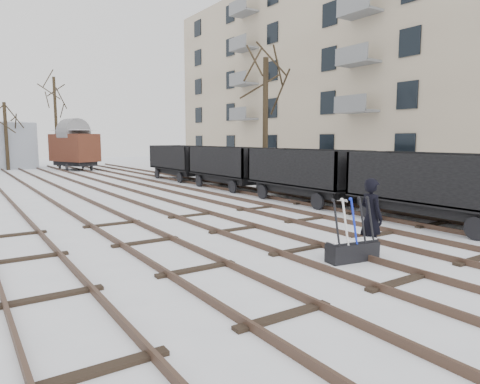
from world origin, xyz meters
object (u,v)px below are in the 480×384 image
object	(u,v)px
freight_wagon_a	(437,198)
box_van_wagon	(74,147)
ground_frame	(352,249)
worker	(371,217)

from	to	relation	value
freight_wagon_a	box_van_wagon	distance (m)	33.47
ground_frame	freight_wagon_a	distance (m)	5.77
freight_wagon_a	box_van_wagon	bearing A→B (deg)	96.92
ground_frame	worker	distance (m)	1.02
ground_frame	box_van_wagon	world-z (taller)	box_van_wagon
ground_frame	box_van_wagon	xyz separation A→B (m)	(1.55, 34.53, 1.85)
ground_frame	freight_wagon_a	xyz separation A→B (m)	(5.58, 1.33, 0.63)
box_van_wagon	worker	bearing A→B (deg)	-111.16
worker	freight_wagon_a	bearing A→B (deg)	-65.44
ground_frame	box_van_wagon	size ratio (longest dim) A/B	0.28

